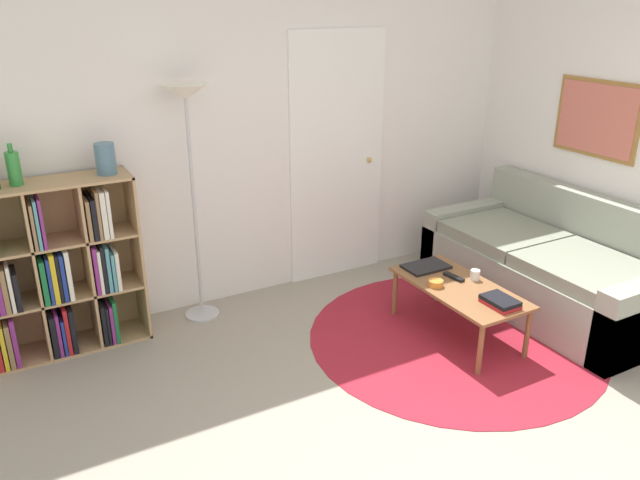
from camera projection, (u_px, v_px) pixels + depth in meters
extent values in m
cube|color=silver|center=(263.00, 130.00, 4.70)|extent=(7.44, 0.05, 2.60)
cube|color=white|center=(337.00, 159.00, 5.06)|extent=(0.85, 0.02, 2.02)
sphere|color=tan|center=(369.00, 160.00, 5.19)|extent=(0.04, 0.04, 0.04)
cube|color=silver|center=(611.00, 132.00, 4.64)|extent=(0.05, 5.58, 2.60)
cube|color=olive|center=(597.00, 119.00, 4.69)|extent=(0.02, 0.72, 0.57)
cube|color=#C66656|center=(596.00, 119.00, 4.68)|extent=(0.01, 0.66, 0.51)
cylinder|color=maroon|center=(454.00, 337.00, 4.39)|extent=(2.04, 2.04, 0.01)
cube|color=tan|center=(137.00, 254.00, 4.30)|extent=(0.02, 0.34, 1.17)
cube|color=tan|center=(47.00, 183.00, 3.87)|extent=(1.00, 0.34, 0.02)
cube|color=tan|center=(74.00, 344.00, 4.30)|extent=(1.00, 0.34, 0.02)
cube|color=tan|center=(58.00, 259.00, 4.21)|extent=(1.00, 0.02, 1.17)
cube|color=tan|center=(35.00, 273.00, 4.01)|extent=(0.02, 0.32, 1.14)
cube|color=tan|center=(87.00, 263.00, 4.16)|extent=(0.02, 0.32, 1.14)
cube|color=tan|center=(66.00, 294.00, 4.15)|extent=(0.96, 0.32, 0.02)
cube|color=tan|center=(57.00, 241.00, 4.01)|extent=(0.96, 0.32, 0.02)
cube|color=gold|center=(3.00, 343.00, 4.00)|extent=(0.03, 0.21, 0.30)
cube|color=olive|center=(9.00, 343.00, 4.01)|extent=(0.03, 0.19, 0.30)
cube|color=#7F287A|center=(14.00, 336.00, 4.05)|extent=(0.03, 0.27, 0.34)
cube|color=black|center=(52.00, 332.00, 4.14)|extent=(0.03, 0.23, 0.30)
cube|color=#7F287A|center=(57.00, 330.00, 4.15)|extent=(0.02, 0.22, 0.30)
cube|color=navy|center=(62.00, 332.00, 4.18)|extent=(0.02, 0.25, 0.26)
cube|color=#B21E23|center=(65.00, 326.00, 4.18)|extent=(0.03, 0.23, 0.33)
cube|color=black|center=(71.00, 327.00, 4.18)|extent=(0.03, 0.20, 0.32)
cube|color=black|center=(101.00, 319.00, 4.30)|extent=(0.03, 0.27, 0.29)
cube|color=black|center=(106.00, 321.00, 4.29)|extent=(0.02, 0.22, 0.28)
cube|color=#7F287A|center=(109.00, 319.00, 4.32)|extent=(0.02, 0.24, 0.28)
cube|color=#196B38|center=(113.00, 316.00, 4.33)|extent=(0.02, 0.27, 0.31)
cube|color=olive|center=(4.00, 286.00, 3.91)|extent=(0.03, 0.25, 0.29)
cube|color=silver|center=(10.00, 285.00, 3.91)|extent=(0.02, 0.22, 0.31)
cube|color=black|center=(16.00, 288.00, 3.92)|extent=(0.03, 0.20, 0.25)
cube|color=#196B38|center=(43.00, 279.00, 4.00)|extent=(0.03, 0.23, 0.30)
cube|color=navy|center=(48.00, 277.00, 4.02)|extent=(0.02, 0.24, 0.31)
cube|color=gold|center=(53.00, 275.00, 4.01)|extent=(0.03, 0.21, 0.33)
cube|color=black|center=(58.00, 275.00, 4.02)|extent=(0.02, 0.20, 0.32)
cube|color=navy|center=(61.00, 273.00, 4.05)|extent=(0.02, 0.25, 0.32)
cube|color=silver|center=(67.00, 271.00, 4.07)|extent=(0.03, 0.25, 0.34)
cube|color=#7F287A|center=(94.00, 268.00, 4.13)|extent=(0.02, 0.20, 0.33)
cube|color=silver|center=(98.00, 268.00, 4.15)|extent=(0.02, 0.22, 0.30)
cube|color=black|center=(102.00, 266.00, 4.15)|extent=(0.02, 0.20, 0.33)
cube|color=teal|center=(106.00, 266.00, 4.16)|extent=(0.02, 0.20, 0.32)
cube|color=teal|center=(111.00, 268.00, 4.20)|extent=(0.02, 0.24, 0.26)
cube|color=silver|center=(115.00, 267.00, 4.20)|extent=(0.02, 0.22, 0.27)
cube|color=olive|center=(31.00, 223.00, 3.87)|extent=(0.02, 0.25, 0.29)
cube|color=teal|center=(36.00, 222.00, 3.85)|extent=(0.02, 0.21, 0.32)
cube|color=#7F287A|center=(40.00, 221.00, 3.87)|extent=(0.02, 0.22, 0.32)
cube|color=olive|center=(86.00, 217.00, 4.02)|extent=(0.02, 0.25, 0.27)
cube|color=black|center=(91.00, 216.00, 4.04)|extent=(0.03, 0.26, 0.27)
cube|color=olive|center=(96.00, 213.00, 4.01)|extent=(0.02, 0.20, 0.32)
cube|color=silver|center=(101.00, 212.00, 4.03)|extent=(0.03, 0.21, 0.31)
cube|color=silver|center=(106.00, 211.00, 4.05)|extent=(0.02, 0.22, 0.31)
cylinder|color=#B7B7BC|center=(202.00, 314.00, 4.71)|extent=(0.25, 0.25, 0.01)
cylinder|color=#B7B7BC|center=(194.00, 207.00, 4.39)|extent=(0.02, 0.02, 1.61)
cone|color=white|center=(185.00, 91.00, 4.10)|extent=(0.32, 0.32, 0.10)
cube|color=gray|center=(544.00, 279.00, 4.81)|extent=(0.92, 1.89, 0.42)
cube|color=gray|center=(582.00, 245.00, 4.91)|extent=(0.16, 1.89, 0.84)
cube|color=gray|center=(469.00, 235.00, 5.49)|extent=(0.92, 0.16, 0.56)
cube|color=gray|center=(584.00, 268.00, 4.36)|extent=(0.72, 0.77, 0.10)
cube|color=gray|center=(503.00, 233.00, 5.00)|extent=(0.72, 0.77, 0.10)
cube|color=brown|center=(459.00, 287.00, 4.30)|extent=(0.49, 1.00, 0.02)
cylinder|color=brown|center=(480.00, 350.00, 3.91)|extent=(0.04, 0.04, 0.36)
cylinder|color=brown|center=(395.00, 292.00, 4.66)|extent=(0.04, 0.04, 0.36)
cylinder|color=brown|center=(527.00, 334.00, 4.09)|extent=(0.04, 0.04, 0.36)
cylinder|color=brown|center=(438.00, 281.00, 4.84)|extent=(0.04, 0.04, 0.36)
cube|color=black|center=(426.00, 267.00, 4.58)|extent=(0.33, 0.22, 0.02)
cylinder|color=orange|center=(436.00, 283.00, 4.29)|extent=(0.10, 0.10, 0.04)
cube|color=#B21E23|center=(500.00, 304.00, 4.03)|extent=(0.16, 0.23, 0.02)
cube|color=black|center=(500.00, 300.00, 4.02)|extent=(0.16, 0.23, 0.03)
cylinder|color=white|center=(475.00, 275.00, 4.38)|extent=(0.07, 0.07, 0.07)
cube|color=black|center=(454.00, 277.00, 4.41)|extent=(0.07, 0.17, 0.02)
cylinder|color=#2D8438|center=(14.00, 169.00, 3.76)|extent=(0.08, 0.08, 0.21)
cylinder|color=#2D8438|center=(10.00, 148.00, 3.71)|extent=(0.03, 0.03, 0.05)
cylinder|color=slate|center=(105.00, 159.00, 3.99)|extent=(0.13, 0.13, 0.20)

